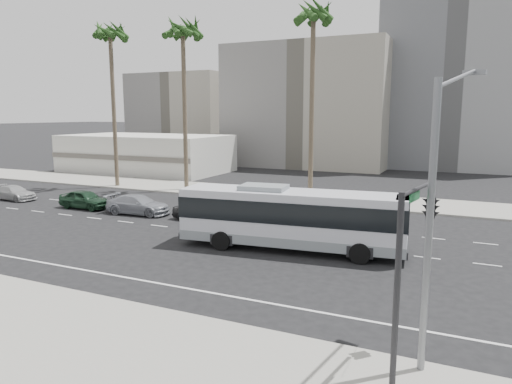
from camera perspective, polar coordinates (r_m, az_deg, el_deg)
The scene contains 18 objects.
ground at distance 29.94m, azimuth 2.48°, elevation -5.81°, with size 700.00×700.00×0.00m, color black.
sidewalk_north at distance 44.34m, azimuth 10.06°, elevation -0.84°, with size 120.00×7.00×0.15m, color gray.
sidewalk_south at distance 17.48m, azimuth -18.05°, elevation -17.53°, with size 120.00×7.00×0.15m, color gray.
commercial_low at distance 66.94m, azimuth -13.13°, elevation 4.58°, with size 22.00×12.16×5.00m.
midrise_beige_west at distance 75.33m, azimuth 7.07°, elevation 10.22°, with size 24.00×18.00×18.00m, color gray.
midrise_gray_center at distance 79.00m, azimuth 23.06°, elevation 12.42°, with size 20.00×20.00×26.00m, color slate.
midrise_beige_far at distance 91.00m, azimuth -7.96°, elevation 9.10°, with size 18.00×16.00×15.00m, color gray.
civic_tower at distance 278.80m, azimuth 22.63°, elevation 15.10°, with size 42.00×42.00×129.00m.
city_bus at distance 27.47m, azimuth 4.25°, elevation -3.00°, with size 13.27×4.26×3.75m.
car_a at distance 35.37m, azimuth -7.12°, elevation -2.39°, with size 3.91×1.57×1.33m, color black.
car_b at distance 38.52m, azimuth -14.06°, elevation -1.48°, with size 5.27×2.14×1.53m, color gray.
car_c at distance 42.10m, azimuth -19.97°, elevation -0.83°, with size 4.62×1.86×1.58m, color #17321F.
car_d at distance 49.02m, azimuth -27.23°, elevation -0.08°, with size 4.57×1.86×1.33m, color #A6A6A6.
streetlight_corner at distance 14.99m, azimuth 20.92°, elevation -1.15°, with size 1.38×4.36×9.36m.
traffic_signal at distance 15.90m, azimuth 20.05°, elevation -2.09°, with size 2.70×3.64×5.81m.
palm_near at distance 44.04m, azimuth 6.96°, elevation 20.02°, with size 5.25×5.25×17.68m.
palm_mid at distance 49.53m, azimuth -8.84°, elevation 18.28°, with size 5.61×5.61×17.32m.
palm_far at distance 53.66m, azimuth -17.22°, elevation 17.59°, with size 5.08×5.08×17.46m.
Camera 1 is at (10.84, -26.78, 7.86)m, focal length 33.09 mm.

